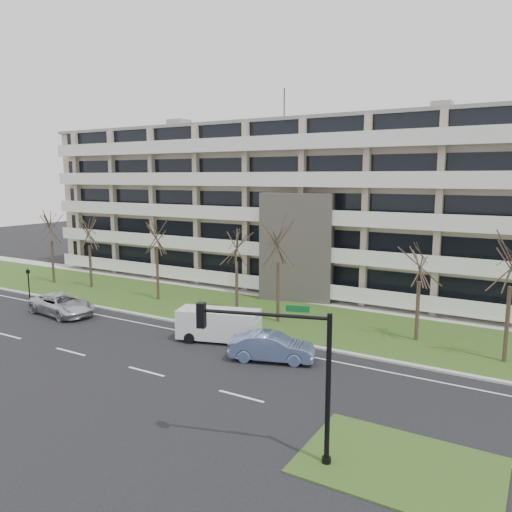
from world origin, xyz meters
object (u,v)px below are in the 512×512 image
Objects in this scene: traffic_signal at (282,361)px; pedestrian_signal at (28,280)px; silver_pickup at (62,304)px; blue_sedan at (272,347)px; white_van at (220,322)px.

traffic_signal reaches higher than pedestrian_signal.
blue_sedan is (18.19, -0.32, -0.00)m from silver_pickup.
traffic_signal is (9.59, -9.91, 2.59)m from white_van.
silver_pickup is at bearing 142.28° from traffic_signal.
white_van is 2.06× the size of pedestrian_signal.
pedestrian_signal reaches higher than blue_sedan.
silver_pickup is 25.09m from traffic_signal.
traffic_signal reaches higher than blue_sedan.
white_van is at bearing -78.63° from silver_pickup.
traffic_signal is at bearing -26.48° from pedestrian_signal.
traffic_signal is 31.48m from pedestrian_signal.
traffic_signal reaches higher than silver_pickup.
blue_sedan is at bearing -83.97° from silver_pickup.
pedestrian_signal is (-6.31, 1.69, 0.91)m from silver_pickup.
silver_pickup is 6.59m from pedestrian_signal.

